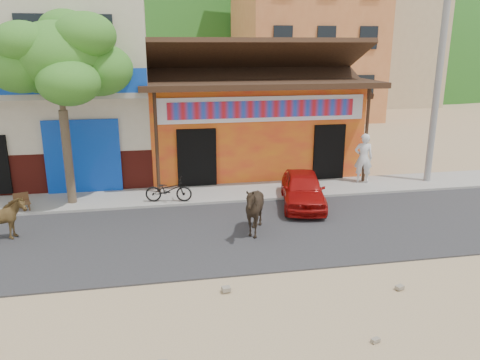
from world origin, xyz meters
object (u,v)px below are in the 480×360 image
Objects in this scene: tree at (63,110)px; utility_pole at (439,72)px; red_car at (303,189)px; cafe_chair_left at (21,195)px; pedestrian at (363,158)px; cow_dark at (254,209)px; scooter at (169,190)px.

utility_pole is at bearing 0.90° from tree.
utility_pole is 6.69m from red_car.
utility_pole is at bearing -16.67° from cafe_chair_left.
pedestrian is at bearing -14.81° from cafe_chair_left.
red_car is 3.40× the size of cafe_chair_left.
cow_dark is 3.76m from scooter.
cow_dark is 1.53× the size of cafe_chair_left.
utility_pole is 14.65m from cafe_chair_left.
pedestrian reaches higher than cafe_chair_left.
cow_dark reaches higher than cafe_chair_left.
red_car is 3.52m from pedestrian.
scooter is 1.58× the size of cafe_chair_left.
scooter is 7.27m from pedestrian.
cow_dark is 0.80× the size of pedestrian.
tree is 6.78m from cow_dark.
utility_pole is 5.47× the size of cow_dark.
utility_pole is at bearing 29.57° from red_car.
utility_pole is 5.30× the size of scooter.
cafe_chair_left is at bearing -160.35° from tree.
cow_dark is at bearing -121.66° from red_car.
utility_pole reaches higher than cow_dark.
cow_dark is at bearing -33.89° from tree.
utility_pole is 9.04m from cow_dark.
pedestrian reaches higher than cow_dark.
utility_pole is 3.99m from pedestrian.
tree is 7.91m from red_car.
cafe_chair_left is at bearing -141.52° from cow_dark.
cow_dark is 6.41m from pedestrian.
tree is 0.75× the size of utility_pole.
pedestrian is 1.92× the size of cafe_chair_left.
red_car is (-5.45, -1.64, -3.53)m from utility_pole.
scooter is at bearing -19.50° from cafe_chair_left.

